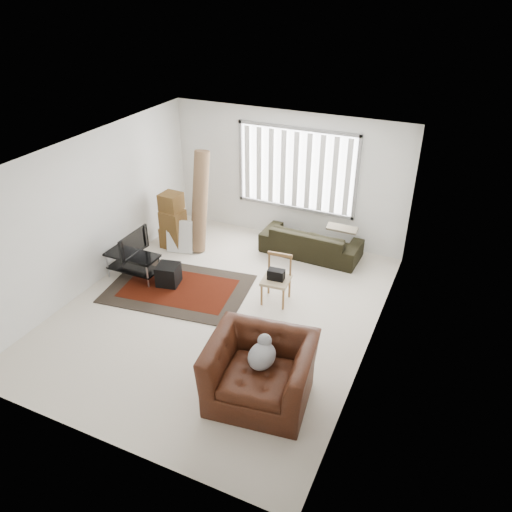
{
  "coord_description": "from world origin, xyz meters",
  "views": [
    {
      "loc": [
        3.41,
        -6.01,
        5.02
      ],
      "look_at": [
        0.55,
        0.26,
        1.05
      ],
      "focal_mm": 35.0,
      "sensor_mm": 36.0,
      "label": 1
    }
  ],
  "objects_px": {
    "moving_boxes": "(173,223)",
    "armchair": "(260,368)",
    "tv_stand": "(133,261)",
    "side_chair": "(276,278)",
    "sofa": "(311,238)"
  },
  "relations": [
    {
      "from": "side_chair",
      "to": "armchair",
      "type": "distance_m",
      "value": 2.28
    },
    {
      "from": "moving_boxes",
      "to": "armchair",
      "type": "bearing_deg",
      "value": -42.99
    },
    {
      "from": "moving_boxes",
      "to": "armchair",
      "type": "xyz_separation_m",
      "value": [
        3.35,
        -3.12,
        -0.03
      ]
    },
    {
      "from": "side_chair",
      "to": "armchair",
      "type": "bearing_deg",
      "value": -77.95
    },
    {
      "from": "moving_boxes",
      "to": "sofa",
      "type": "height_order",
      "value": "moving_boxes"
    },
    {
      "from": "tv_stand",
      "to": "moving_boxes",
      "type": "xyz_separation_m",
      "value": [
        0.03,
        1.35,
        0.18
      ]
    },
    {
      "from": "tv_stand",
      "to": "side_chair",
      "type": "xyz_separation_m",
      "value": [
        2.7,
        0.41,
        0.11
      ]
    },
    {
      "from": "side_chair",
      "to": "sofa",
      "type": "bearing_deg",
      "value": 84.54
    },
    {
      "from": "moving_boxes",
      "to": "side_chair",
      "type": "relative_size",
      "value": 1.37
    },
    {
      "from": "moving_boxes",
      "to": "armchair",
      "type": "distance_m",
      "value": 4.58
    },
    {
      "from": "armchair",
      "to": "tv_stand",
      "type": "bearing_deg",
      "value": 144.39
    },
    {
      "from": "tv_stand",
      "to": "sofa",
      "type": "distance_m",
      "value": 3.49
    },
    {
      "from": "sofa",
      "to": "side_chair",
      "type": "relative_size",
      "value": 2.33
    },
    {
      "from": "tv_stand",
      "to": "side_chair",
      "type": "height_order",
      "value": "side_chair"
    },
    {
      "from": "sofa",
      "to": "armchair",
      "type": "bearing_deg",
      "value": 101.22
    }
  ]
}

